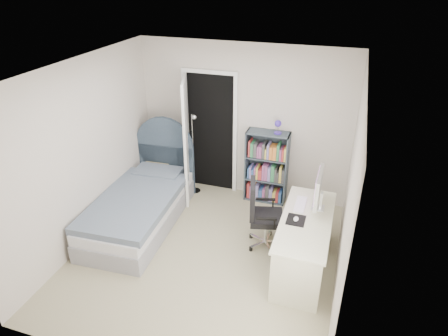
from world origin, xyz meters
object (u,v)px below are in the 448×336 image
(bed, at_px, (142,204))
(floor_lamp, at_px, (194,162))
(bookcase, at_px, (267,169))
(desk, at_px, (304,241))
(nightstand, at_px, (162,164))
(office_chair, at_px, (261,212))

(bed, distance_m, floor_lamp, 1.16)
(bookcase, height_order, desk, bookcase)
(bed, xyz_separation_m, floor_lamp, (0.44, 1.04, 0.28))
(nightstand, bearing_deg, office_chair, -29.39)
(office_chair, bearing_deg, bookcase, 98.78)
(bed, bearing_deg, office_chair, -0.28)
(floor_lamp, bearing_deg, bookcase, 7.42)
(bookcase, xyz_separation_m, office_chair, (0.19, -1.20, -0.01))
(bed, distance_m, desk, 2.47)
(office_chair, bearing_deg, bed, 179.72)
(office_chair, bearing_deg, floor_lamp, 142.81)
(bed, bearing_deg, desk, -6.43)
(floor_lamp, xyz_separation_m, bookcase, (1.19, 0.16, -0.02))
(bookcase, xyz_separation_m, desk, (0.82, -1.47, -0.15))
(nightstand, relative_size, desk, 0.40)
(bed, relative_size, nightstand, 3.63)
(nightstand, height_order, desk, desk)
(bed, height_order, desk, bed)
(floor_lamp, height_order, office_chair, floor_lamp)
(bed, bearing_deg, bookcase, 36.10)
(desk, bearing_deg, nightstand, 152.05)
(bed, distance_m, bookcase, 2.04)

